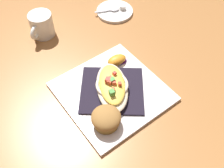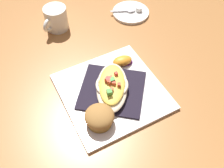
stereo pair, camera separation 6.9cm
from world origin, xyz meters
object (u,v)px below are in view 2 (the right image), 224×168
object	(u,v)px
creamer_cup_0	(139,9)
coffee_mug	(56,20)
gratin_dish	(112,85)
creamer_saucer	(131,12)
orange_garnish	(123,61)
square_plate	(112,92)
spoon	(129,10)
muffin	(99,117)

from	to	relation	value
creamer_cup_0	coffee_mug	bearing A→B (deg)	-15.81
gratin_dish	creamer_saucer	xyz separation A→B (m)	(-0.25, -0.27, -0.03)
coffee_mug	gratin_dish	bearing A→B (deg)	92.08
orange_garnish	creamer_saucer	world-z (taller)	orange_garnish
gratin_dish	creamer_saucer	bearing A→B (deg)	-132.71
creamer_cup_0	gratin_dish	bearing A→B (deg)	42.90
square_plate	creamer_saucer	distance (m)	0.37
square_plate	gratin_dish	xyz separation A→B (m)	(0.00, 0.00, 0.03)
gratin_dish	spoon	xyz separation A→B (m)	(-0.25, -0.28, -0.02)
gratin_dish	spoon	world-z (taller)	gratin_dish
coffee_mug	creamer_saucer	xyz separation A→B (m)	(-0.27, 0.07, -0.03)
gratin_dish	creamer_cup_0	distance (m)	0.38
muffin	gratin_dish	bearing A→B (deg)	-139.08
square_plate	orange_garnish	distance (m)	0.11
spoon	creamer_cup_0	xyz separation A→B (m)	(-0.03, 0.02, 0.00)
creamer_saucer	creamer_cup_0	size ratio (longest dim) A/B	5.65
square_plate	coffee_mug	world-z (taller)	coffee_mug
muffin	creamer_saucer	distance (m)	0.48
square_plate	muffin	size ratio (longest dim) A/B	3.62
square_plate	gratin_dish	distance (m)	0.03
spoon	creamer_saucer	bearing A→B (deg)	153.61
orange_garnish	spoon	world-z (taller)	orange_garnish
orange_garnish	spoon	bearing A→B (deg)	-128.85
muffin	spoon	world-z (taller)	muffin
square_plate	coffee_mug	distance (m)	0.35
square_plate	creamer_cup_0	xyz separation A→B (m)	(-0.28, -0.26, 0.01)
orange_garnish	square_plate	bearing A→B (deg)	40.47
gratin_dish	coffee_mug	bearing A→B (deg)	-87.92
spoon	coffee_mug	bearing A→B (deg)	-14.42
coffee_mug	creamer_saucer	distance (m)	0.28
orange_garnish	coffee_mug	bearing A→B (deg)	-70.81
muffin	creamer_saucer	bearing A→B (deg)	-134.13
square_plate	orange_garnish	bearing A→B (deg)	-139.53
gratin_dish	coffee_mug	world-z (taller)	coffee_mug
muffin	creamer_saucer	world-z (taller)	muffin
orange_garnish	creamer_saucer	distance (m)	0.27
creamer_saucer	creamer_cup_0	bearing A→B (deg)	153.61
coffee_mug	creamer_cup_0	bearing A→B (deg)	164.19
gratin_dish	creamer_saucer	size ratio (longest dim) A/B	1.41
muffin	square_plate	bearing A→B (deg)	-139.08
orange_garnish	spoon	distance (m)	0.26
muffin	coffee_mug	world-z (taller)	coffee_mug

